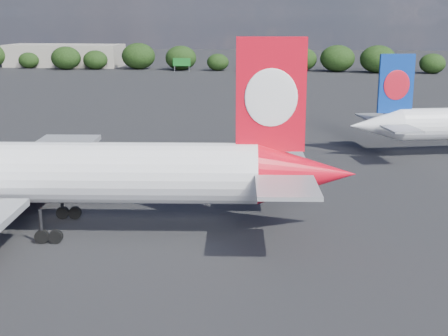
# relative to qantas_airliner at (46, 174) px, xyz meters

# --- Properties ---
(ground) EXTENTS (500.00, 500.00, 0.00)m
(ground) POSITION_rel_qantas_airliner_xyz_m (0.98, 41.66, -5.34)
(ground) COLOR black
(ground) RESTS_ON ground
(qantas_airliner) EXTENTS (53.79, 51.20, 17.54)m
(qantas_airliner) POSITION_rel_qantas_airliner_xyz_m (0.00, 0.00, 0.00)
(qantas_airliner) COLOR white
(qantas_airliner) RESTS_ON ground
(terminal_building) EXTENTS (42.00, 16.00, 8.00)m
(terminal_building) POSITION_rel_qantas_airliner_xyz_m (-64.02, 173.66, -1.34)
(terminal_building) COLOR gray
(terminal_building) RESTS_ON ground
(highway_sign) EXTENTS (6.00, 0.30, 4.50)m
(highway_sign) POSITION_rel_qantas_airliner_xyz_m (-17.02, 157.66, -2.21)
(highway_sign) COLOR #14681F
(highway_sign) RESTS_ON ground
(billboard_yellow) EXTENTS (5.00, 0.30, 5.50)m
(billboard_yellow) POSITION_rel_qantas_airliner_xyz_m (12.98, 163.66, -1.47)
(billboard_yellow) COLOR yellow
(billboard_yellow) RESTS_ON ground
(horizon_treeline) EXTENTS (208.62, 15.52, 9.16)m
(horizon_treeline) POSITION_rel_qantas_airliner_xyz_m (7.23, 162.39, -1.25)
(horizon_treeline) COLOR black
(horizon_treeline) RESTS_ON ground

